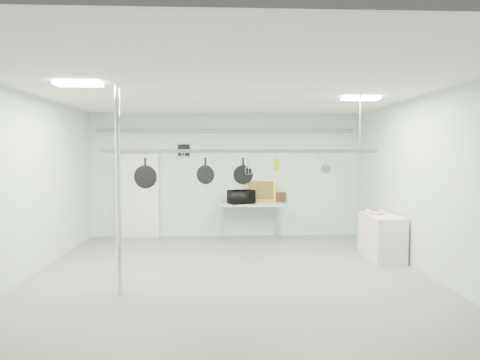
{
  "coord_description": "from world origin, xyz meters",
  "views": [
    {
      "loc": [
        -0.15,
        -7.15,
        2.15
      ],
      "look_at": [
        0.22,
        1.0,
        1.65
      ],
      "focal_mm": 32.0,
      "sensor_mm": 36.0,
      "label": 1
    }
  ],
  "objects_px": {
    "coffee_canister": "(246,199)",
    "fruit_bowl": "(374,212)",
    "microwave": "(241,197)",
    "skillet_left": "(145,173)",
    "chrome_pole": "(119,190)",
    "pot_rack": "(241,149)",
    "prep_table": "(250,206)",
    "side_cabinet": "(381,237)",
    "skillet_mid": "(205,171)",
    "skillet_right": "(243,171)"
  },
  "relations": [
    {
      "from": "coffee_canister",
      "to": "fruit_bowl",
      "type": "xyz_separation_m",
      "value": [
        2.56,
        -1.91,
        -0.08
      ]
    },
    {
      "from": "microwave",
      "to": "skillet_left",
      "type": "distance_m",
      "value": 3.75
    },
    {
      "from": "chrome_pole",
      "to": "microwave",
      "type": "bearing_deg",
      "value": 63.26
    },
    {
      "from": "pot_rack",
      "to": "microwave",
      "type": "xyz_separation_m",
      "value": [
        0.16,
        3.2,
        -1.15
      ]
    },
    {
      "from": "fruit_bowl",
      "to": "skillet_left",
      "type": "height_order",
      "value": "skillet_left"
    },
    {
      "from": "chrome_pole",
      "to": "coffee_canister",
      "type": "bearing_deg",
      "value": 61.59
    },
    {
      "from": "fruit_bowl",
      "to": "skillet_left",
      "type": "relative_size",
      "value": 0.68
    },
    {
      "from": "prep_table",
      "to": "coffee_canister",
      "type": "relative_size",
      "value": 6.97
    },
    {
      "from": "side_cabinet",
      "to": "prep_table",
      "type": "bearing_deg",
      "value": 139.21
    },
    {
      "from": "skillet_mid",
      "to": "skillet_right",
      "type": "distance_m",
      "value": 0.66
    },
    {
      "from": "fruit_bowl",
      "to": "chrome_pole",
      "type": "bearing_deg",
      "value": -155.84
    },
    {
      "from": "pot_rack",
      "to": "chrome_pole",
      "type": "bearing_deg",
      "value": -154.65
    },
    {
      "from": "prep_table",
      "to": "pot_rack",
      "type": "distance_m",
      "value": 3.61
    },
    {
      "from": "side_cabinet",
      "to": "microwave",
      "type": "bearing_deg",
      "value": 143.03
    },
    {
      "from": "side_cabinet",
      "to": "microwave",
      "type": "relative_size",
      "value": 1.95
    },
    {
      "from": "microwave",
      "to": "prep_table",
      "type": "bearing_deg",
      "value": -178.75
    },
    {
      "from": "coffee_canister",
      "to": "skillet_left",
      "type": "bearing_deg",
      "value": -121.69
    },
    {
      "from": "skillet_mid",
      "to": "skillet_right",
      "type": "height_order",
      "value": "same"
    },
    {
      "from": "prep_table",
      "to": "skillet_mid",
      "type": "xyz_separation_m",
      "value": [
        -1.01,
        -3.3,
        1.02
      ]
    },
    {
      "from": "skillet_left",
      "to": "skillet_mid",
      "type": "height_order",
      "value": "same"
    },
    {
      "from": "prep_table",
      "to": "microwave",
      "type": "distance_m",
      "value": 0.35
    },
    {
      "from": "fruit_bowl",
      "to": "prep_table",
      "type": "bearing_deg",
      "value": 139.61
    },
    {
      "from": "skillet_left",
      "to": "skillet_mid",
      "type": "bearing_deg",
      "value": 8.16
    },
    {
      "from": "side_cabinet",
      "to": "microwave",
      "type": "height_order",
      "value": "microwave"
    },
    {
      "from": "prep_table",
      "to": "fruit_bowl",
      "type": "height_order",
      "value": "fruit_bowl"
    },
    {
      "from": "pot_rack",
      "to": "skillet_right",
      "type": "height_order",
      "value": "pot_rack"
    },
    {
      "from": "skillet_left",
      "to": "skillet_mid",
      "type": "relative_size",
      "value": 1.14
    },
    {
      "from": "coffee_canister",
      "to": "skillet_mid",
      "type": "xyz_separation_m",
      "value": [
        -0.9,
        -3.13,
        0.83
      ]
    },
    {
      "from": "coffee_canister",
      "to": "skillet_mid",
      "type": "bearing_deg",
      "value": -105.96
    },
    {
      "from": "microwave",
      "to": "side_cabinet",
      "type": "bearing_deg",
      "value": 120.72
    },
    {
      "from": "chrome_pole",
      "to": "side_cabinet",
      "type": "relative_size",
      "value": 2.67
    },
    {
      "from": "pot_rack",
      "to": "skillet_left",
      "type": "xyz_separation_m",
      "value": [
        -1.65,
        0.0,
        -0.41
      ]
    },
    {
      "from": "microwave",
      "to": "skillet_mid",
      "type": "relative_size",
      "value": 1.32
    },
    {
      "from": "microwave",
      "to": "fruit_bowl",
      "type": "xyz_separation_m",
      "value": [
        2.67,
        -1.97,
        -0.13
      ]
    },
    {
      "from": "side_cabinet",
      "to": "skillet_left",
      "type": "xyz_separation_m",
      "value": [
        -4.6,
        -1.1,
        1.37
      ]
    },
    {
      "from": "chrome_pole",
      "to": "skillet_right",
      "type": "bearing_deg",
      "value": 24.86
    },
    {
      "from": "chrome_pole",
      "to": "coffee_canister",
      "type": "distance_m",
      "value": 4.62
    },
    {
      "from": "side_cabinet",
      "to": "fruit_bowl",
      "type": "xyz_separation_m",
      "value": [
        -0.11,
        0.13,
        0.49
      ]
    },
    {
      "from": "coffee_canister",
      "to": "skillet_right",
      "type": "relative_size",
      "value": 0.5
    },
    {
      "from": "skillet_mid",
      "to": "skillet_right",
      "type": "xyz_separation_m",
      "value": [
        0.66,
        0.0,
        0.0
      ]
    },
    {
      "from": "chrome_pole",
      "to": "prep_table",
      "type": "relative_size",
      "value": 2.0
    },
    {
      "from": "microwave",
      "to": "skillet_right",
      "type": "height_order",
      "value": "skillet_right"
    },
    {
      "from": "pot_rack",
      "to": "microwave",
      "type": "height_order",
      "value": "pot_rack"
    },
    {
      "from": "prep_table",
      "to": "skillet_left",
      "type": "height_order",
      "value": "skillet_left"
    },
    {
      "from": "skillet_mid",
      "to": "skillet_right",
      "type": "relative_size",
      "value": 1.01
    },
    {
      "from": "skillet_left",
      "to": "side_cabinet",
      "type": "bearing_deg",
      "value": 21.6
    },
    {
      "from": "skillet_mid",
      "to": "skillet_right",
      "type": "bearing_deg",
      "value": 23.12
    },
    {
      "from": "skillet_right",
      "to": "fruit_bowl",
      "type": "bearing_deg",
      "value": 21.62
    },
    {
      "from": "coffee_canister",
      "to": "skillet_mid",
      "type": "distance_m",
      "value": 3.36
    },
    {
      "from": "microwave",
      "to": "fruit_bowl",
      "type": "distance_m",
      "value": 3.33
    }
  ]
}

